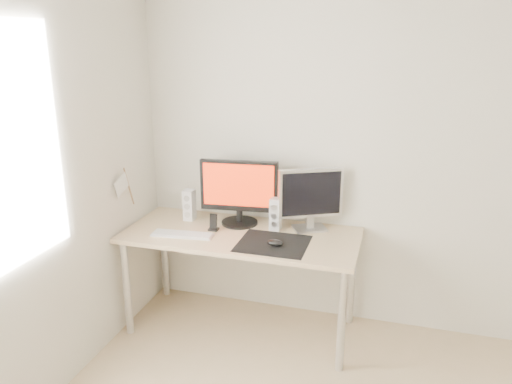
{
  "coord_description": "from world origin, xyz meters",
  "views": [
    {
      "loc": [
        0.07,
        -1.63,
        2.01
      ],
      "look_at": [
        -0.85,
        1.46,
        1.01
      ],
      "focal_mm": 35.0,
      "sensor_mm": 36.0,
      "label": 1
    }
  ],
  "objects_px": {
    "speaker_left": "(189,205)",
    "speaker_right": "(275,214)",
    "phone_dock": "(214,225)",
    "main_monitor": "(239,190)",
    "mouse": "(275,243)",
    "second_monitor": "(311,196)",
    "desk": "(241,244)",
    "keyboard": "(182,234)"
  },
  "relations": [
    {
      "from": "mouse",
      "to": "main_monitor",
      "type": "height_order",
      "value": "main_monitor"
    },
    {
      "from": "speaker_right",
      "to": "phone_dock",
      "type": "distance_m",
      "value": 0.44
    },
    {
      "from": "second_monitor",
      "to": "desk",
      "type": "bearing_deg",
      "value": -154.96
    },
    {
      "from": "desk",
      "to": "speaker_left",
      "type": "bearing_deg",
      "value": 161.65
    },
    {
      "from": "phone_dock",
      "to": "speaker_left",
      "type": "bearing_deg",
      "value": 148.8
    },
    {
      "from": "second_monitor",
      "to": "keyboard",
      "type": "relative_size",
      "value": 1.01
    },
    {
      "from": "main_monitor",
      "to": "speaker_right",
      "type": "bearing_deg",
      "value": -6.43
    },
    {
      "from": "speaker_left",
      "to": "keyboard",
      "type": "bearing_deg",
      "value": -75.63
    },
    {
      "from": "desk",
      "to": "speaker_right",
      "type": "xyz_separation_m",
      "value": [
        0.21,
        0.13,
        0.19
      ]
    },
    {
      "from": "speaker_left",
      "to": "second_monitor",
      "type": "bearing_deg",
      "value": 3.71
    },
    {
      "from": "mouse",
      "to": "main_monitor",
      "type": "distance_m",
      "value": 0.52
    },
    {
      "from": "mouse",
      "to": "second_monitor",
      "type": "height_order",
      "value": "second_monitor"
    },
    {
      "from": "phone_dock",
      "to": "main_monitor",
      "type": "bearing_deg",
      "value": 51.06
    },
    {
      "from": "desk",
      "to": "speaker_left",
      "type": "xyz_separation_m",
      "value": [
        -0.44,
        0.15,
        0.19
      ]
    },
    {
      "from": "main_monitor",
      "to": "second_monitor",
      "type": "xyz_separation_m",
      "value": [
        0.5,
        0.04,
        -0.01
      ]
    },
    {
      "from": "keyboard",
      "to": "phone_dock",
      "type": "height_order",
      "value": "phone_dock"
    },
    {
      "from": "desk",
      "to": "keyboard",
      "type": "bearing_deg",
      "value": -157.77
    },
    {
      "from": "mouse",
      "to": "speaker_left",
      "type": "height_order",
      "value": "speaker_left"
    },
    {
      "from": "speaker_left",
      "to": "keyboard",
      "type": "distance_m",
      "value": 0.32
    },
    {
      "from": "second_monitor",
      "to": "speaker_right",
      "type": "distance_m",
      "value": 0.27
    },
    {
      "from": "speaker_left",
      "to": "main_monitor",
      "type": "bearing_deg",
      "value": 2.8
    },
    {
      "from": "keyboard",
      "to": "main_monitor",
      "type": "bearing_deg",
      "value": 46.3
    },
    {
      "from": "mouse",
      "to": "speaker_left",
      "type": "distance_m",
      "value": 0.78
    },
    {
      "from": "mouse",
      "to": "keyboard",
      "type": "height_order",
      "value": "mouse"
    },
    {
      "from": "mouse",
      "to": "phone_dock",
      "type": "height_order",
      "value": "phone_dock"
    },
    {
      "from": "second_monitor",
      "to": "phone_dock",
      "type": "xyz_separation_m",
      "value": [
        -0.64,
        -0.2,
        -0.2
      ]
    },
    {
      "from": "mouse",
      "to": "speaker_left",
      "type": "relative_size",
      "value": 0.46
    },
    {
      "from": "second_monitor",
      "to": "phone_dock",
      "type": "relative_size",
      "value": 3.66
    },
    {
      "from": "desk",
      "to": "phone_dock",
      "type": "distance_m",
      "value": 0.23
    },
    {
      "from": "second_monitor",
      "to": "speaker_right",
      "type": "xyz_separation_m",
      "value": [
        -0.23,
        -0.07,
        -0.13
      ]
    },
    {
      "from": "second_monitor",
      "to": "speaker_right",
      "type": "height_order",
      "value": "second_monitor"
    },
    {
      "from": "second_monitor",
      "to": "speaker_right",
      "type": "relative_size",
      "value": 1.91
    },
    {
      "from": "speaker_right",
      "to": "second_monitor",
      "type": "bearing_deg",
      "value": 16.81
    },
    {
      "from": "desk",
      "to": "main_monitor",
      "type": "relative_size",
      "value": 2.9
    },
    {
      "from": "mouse",
      "to": "phone_dock",
      "type": "relative_size",
      "value": 0.88
    },
    {
      "from": "mouse",
      "to": "phone_dock",
      "type": "distance_m",
      "value": 0.5
    },
    {
      "from": "speaker_right",
      "to": "keyboard",
      "type": "distance_m",
      "value": 0.65
    },
    {
      "from": "second_monitor",
      "to": "mouse",
      "type": "bearing_deg",
      "value": -114.61
    },
    {
      "from": "speaker_left",
      "to": "speaker_right",
      "type": "xyz_separation_m",
      "value": [
        0.65,
        -0.01,
        0.0
      ]
    },
    {
      "from": "phone_dock",
      "to": "desk",
      "type": "bearing_deg",
      "value": 0.14
    },
    {
      "from": "main_monitor",
      "to": "second_monitor",
      "type": "relative_size",
      "value": 1.27
    },
    {
      "from": "mouse",
      "to": "desk",
      "type": "height_order",
      "value": "mouse"
    }
  ]
}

